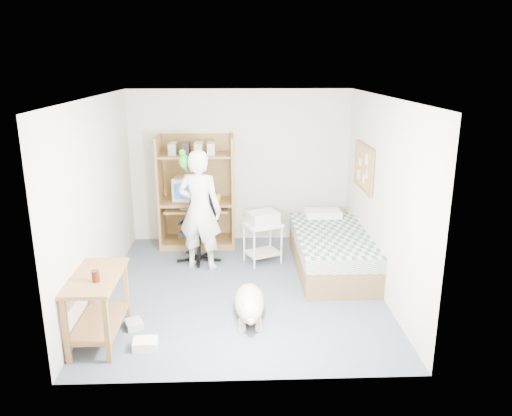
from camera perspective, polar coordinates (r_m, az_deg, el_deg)
The scene contains 21 objects.
floor at distance 6.74m, azimuth -1.60°, elevation -9.19°, with size 4.00×4.00×0.00m, color #4D5869.
wall_back at distance 8.25m, azimuth -1.83°, elevation 4.77°, with size 3.60×0.02×2.50m, color beige.
wall_right at distance 6.57m, azimuth 14.22°, elevation 1.25°, with size 0.02×4.00×2.50m, color beige.
wall_left at distance 6.54m, azimuth -17.67°, elevation 0.92°, with size 0.02×4.00×2.50m, color beige.
ceiling at distance 6.10m, azimuth -1.79°, elevation 12.54°, with size 3.60×4.00×0.02m, color white.
computer_hutch at distance 8.12m, azimuth -6.74°, elevation 1.36°, with size 1.20×0.63×1.80m.
bed at distance 7.31m, azimuth 8.59°, elevation -4.80°, with size 1.02×2.02×0.66m.
side_desk at distance 5.65m, azimuth -17.67°, elevation -9.75°, with size 0.50×1.00×0.75m.
corkboard at distance 7.36m, azimuth 12.20°, elevation 4.58°, with size 0.04×0.94×0.66m.
office_chair at distance 7.60m, azimuth -6.42°, elevation -3.19°, with size 0.60×0.60×1.05m.
person at distance 7.16m, azimuth -6.45°, elevation -0.23°, with size 0.64×0.42×1.75m, color white.
parrot at distance 7.02m, azimuth -8.28°, elevation 5.47°, with size 0.13×0.22×0.35m.
dog at distance 5.96m, azimuth -0.75°, elevation -10.85°, with size 0.36×1.11×0.42m.
printer_cart at distance 7.43m, azimuth 0.76°, elevation -3.29°, with size 0.64×0.58×0.61m.
printer at distance 7.34m, azimuth 0.77°, elevation -1.10°, with size 0.42×0.32×0.18m, color beige.
crt_monitor at distance 8.11m, azimuth -7.94°, elevation 2.26°, with size 0.44×0.45×0.37m.
keyboard at distance 8.01m, azimuth -7.02°, elevation 0.02°, with size 0.45×0.16×0.03m, color beige.
pencil_cup at distance 8.01m, azimuth -4.34°, elevation 1.22°, with size 0.08×0.08×0.12m, color gold.
drink_glass at distance 5.37m, azimuth -17.85°, elevation -7.42°, with size 0.08×0.08×0.12m, color #40140A.
floor_box_a at distance 5.56m, azimuth -12.54°, elevation -14.94°, with size 0.25×0.20×0.10m, color white.
floor_box_b at distance 5.98m, azimuth -13.78°, elevation -12.76°, with size 0.18×0.22×0.08m, color #B1B1AC.
Camera 1 is at (-0.05, -6.08, 2.90)m, focal length 35.00 mm.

